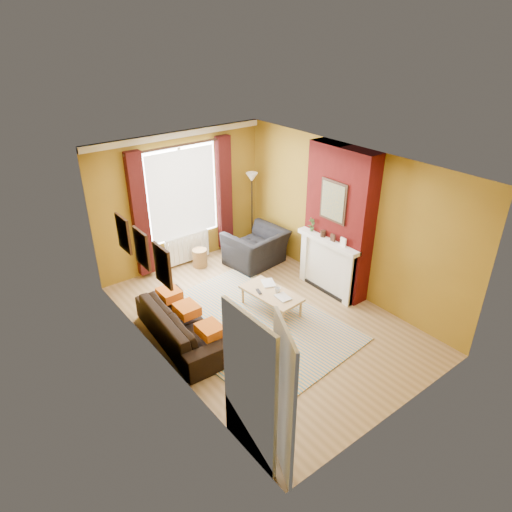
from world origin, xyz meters
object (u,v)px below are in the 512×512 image
at_px(armchair, 256,248).
at_px(floor_lamp, 252,189).
at_px(wicker_stool, 200,258).
at_px(sofa, 183,324).
at_px(coffee_table, 271,294).

xyz_separation_m(armchair, floor_lamp, (0.43, 0.70, 1.02)).
xyz_separation_m(wicker_stool, floor_lamp, (1.44, 0.05, 1.20)).
relative_size(sofa, armchair, 1.79).
xyz_separation_m(armchair, wicker_stool, (-1.01, 0.65, -0.18)).
height_order(coffee_table, floor_lamp, floor_lamp).
xyz_separation_m(sofa, wicker_stool, (1.53, 1.99, -0.11)).
distance_m(armchair, wicker_stool, 1.21).
height_order(sofa, coffee_table, sofa).
bearing_deg(floor_lamp, armchair, -121.30).
bearing_deg(armchair, coffee_table, 53.78).
bearing_deg(coffee_table, floor_lamp, 54.86).
bearing_deg(wicker_stool, sofa, -127.71).
distance_m(sofa, wicker_stool, 2.51).
relative_size(coffee_table, wicker_stool, 3.06).
height_order(armchair, floor_lamp, floor_lamp).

